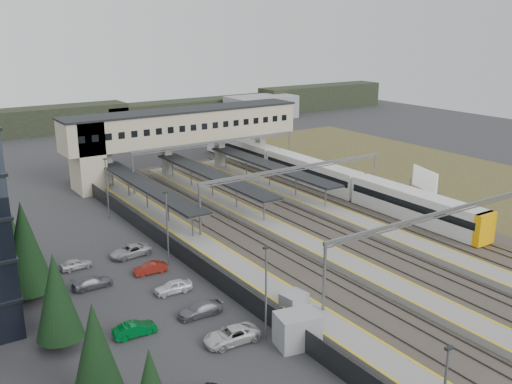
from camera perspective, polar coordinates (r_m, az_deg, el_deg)
ground at (r=57.42m, az=3.01°, el=-8.82°), size 220.00×220.00×0.00m
conifer_row at (r=43.41m, az=-18.00°, el=-11.36°), size 4.42×49.82×9.50m
car_park at (r=46.39m, az=-5.30°, el=-14.63°), size 10.52×44.64×1.28m
lampposts at (r=52.64m, az=-4.78°, el=-6.12°), size 0.50×53.25×8.07m
fence at (r=57.65m, az=-5.22°, el=-7.67°), size 0.08×90.00×2.00m
relay_cabin_near at (r=46.29m, az=4.15°, el=-13.56°), size 3.73×3.04×2.75m
relay_cabin_far at (r=51.00m, az=3.81°, el=-11.06°), size 2.33×2.03×1.94m
rail_corridor at (r=66.29m, az=6.92°, el=-5.09°), size 34.00×90.00×0.92m
canopies at (r=81.07m, az=-4.40°, el=1.71°), size 23.10×30.00×3.28m
footbridge at (r=93.57m, az=-8.64°, el=6.08°), size 40.40×6.40×11.20m
gantries at (r=64.75m, az=10.04°, el=-0.40°), size 28.40×62.28×7.17m
train at (r=89.42m, az=5.72°, el=1.90°), size 2.98×62.34×3.76m
billboard at (r=83.24m, az=16.52°, el=1.10°), size 1.94×5.75×5.08m
scrub_east at (r=92.62m, az=23.95°, el=-0.31°), size 34.00×120.00×0.06m
treeline_far at (r=146.21m, az=-11.37°, el=7.68°), size 170.00×19.00×7.00m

